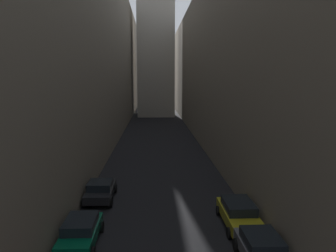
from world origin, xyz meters
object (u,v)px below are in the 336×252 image
at_px(parked_car_left_third, 81,231).
at_px(parked_car_right_far, 239,213).
at_px(parked_car_right_third, 262,250).
at_px(parked_car_left_far, 100,190).

height_order(parked_car_left_third, parked_car_right_far, parked_car_right_far).
distance_m(parked_car_right_third, parked_car_right_far, 4.22).
relative_size(parked_car_left_third, parked_car_right_third, 1.02).
bearing_deg(parked_car_right_third, parked_car_left_far, 45.32).
height_order(parked_car_left_third, parked_car_right_third, parked_car_right_third).
relative_size(parked_car_right_third, parked_car_right_far, 0.91).
height_order(parked_car_left_third, parked_car_left_far, parked_car_left_third).
bearing_deg(parked_car_right_far, parked_car_right_third, -180.00).
height_order(parked_car_right_third, parked_car_right_far, same).
xyz_separation_m(parked_car_left_third, parked_car_right_far, (8.80, 1.90, 0.03)).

